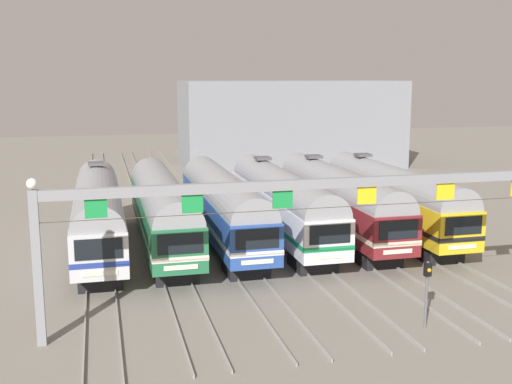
{
  "coord_description": "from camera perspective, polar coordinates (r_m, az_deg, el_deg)",
  "views": [
    {
      "loc": [
        -9.66,
        -39.42,
        10.98
      ],
      "look_at": [
        0.82,
        2.48,
        2.94
      ],
      "focal_mm": 44.36,
      "sensor_mm": 36.0,
      "label": 1
    }
  ],
  "objects": [
    {
      "name": "yard_signal_mast",
      "position": [
        28.73,
        15.18,
        -7.82
      ],
      "size": [
        0.28,
        0.35,
        3.02
      ],
      "color": "#59595E",
      "rests_on": "ground"
    },
    {
      "name": "catenary_gantry",
      "position": [
        28.23,
        6.26,
        -1.05
      ],
      "size": [
        25.0,
        0.44,
        6.97
      ],
      "color": "gray",
      "rests_on": "ground"
    },
    {
      "name": "track_bed",
      "position": [
        58.27,
        -4.26,
        -0.27
      ],
      "size": [
        21.27,
        70.0,
        0.15
      ],
      "color": "gray",
      "rests_on": "ground"
    },
    {
      "name": "commuter_train_white",
      "position": [
        41.93,
        2.35,
        -0.87
      ],
      "size": [
        2.88,
        18.06,
        5.05
      ],
      "color": "white",
      "rests_on": "ground"
    },
    {
      "name": "commuter_train_green",
      "position": [
        40.45,
        -8.46,
        -1.4
      ],
      "size": [
        2.88,
        18.06,
        4.77
      ],
      "color": "#236B42",
      "rests_on": "ground"
    },
    {
      "name": "maintenance_building",
      "position": [
        76.12,
        3.22,
        6.12
      ],
      "size": [
        26.01,
        10.0,
        10.26
      ],
      "primitive_type": "cube",
      "color": "gray",
      "rests_on": "ground"
    },
    {
      "name": "commuter_train_silver",
      "position": [
        40.28,
        -14.06,
        -1.65
      ],
      "size": [
        2.88,
        18.06,
        5.05
      ],
      "color": "silver",
      "rests_on": "ground"
    },
    {
      "name": "ground_plane",
      "position": [
        42.04,
        -0.27,
        -4.59
      ],
      "size": [
        160.0,
        160.0,
        0.0
      ],
      "primitive_type": "plane",
      "color": "gray"
    },
    {
      "name": "commuter_train_blue",
      "position": [
        41.0,
        -2.96,
        -1.14
      ],
      "size": [
        2.88,
        18.06,
        4.77
      ],
      "color": "#284C9E",
      "rests_on": "ground"
    },
    {
      "name": "commuter_train_yellow",
      "position": [
        44.77,
        12.1,
        -0.36
      ],
      "size": [
        2.88,
        18.06,
        5.05
      ],
      "color": "gold",
      "rests_on": "ground"
    },
    {
      "name": "commuter_train_maroon",
      "position": [
        43.19,
        7.39,
        -0.61
      ],
      "size": [
        2.88,
        18.06,
        5.05
      ],
      "color": "maroon",
      "rests_on": "ground"
    }
  ]
}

